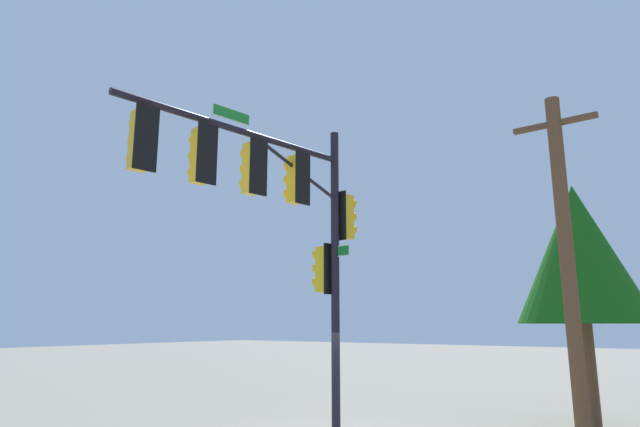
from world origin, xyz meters
TOP-DOWN VIEW (x-y plane):
  - signal_pole_assembly at (1.65, -0.36)m, footprint 6.30×1.69m
  - utility_pole at (-1.79, 4.80)m, footprint 0.31×1.80m
  - tree_near at (-5.83, 4.38)m, footprint 3.53×3.53m

SIDE VIEW (x-z plane):
  - utility_pole at x=-1.79m, z-range 0.11..7.85m
  - tree_near at x=-5.83m, z-range 1.33..7.97m
  - signal_pole_assembly at x=1.65m, z-range 1.50..8.90m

